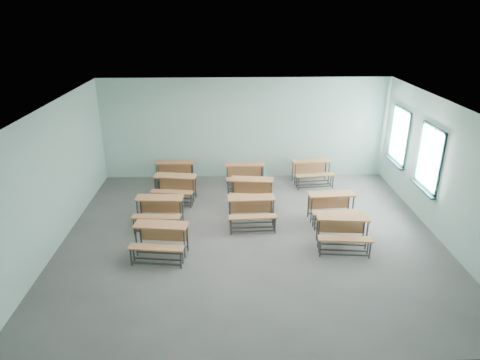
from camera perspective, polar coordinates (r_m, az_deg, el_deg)
The scene contains 11 objects.
room at distance 9.82m, azimuth 2.05°, elevation 0.69°, with size 9.04×8.04×3.24m.
desk_unit_r0c0 at distance 9.65m, azimuth -10.56°, elevation -7.36°, with size 1.27×0.93×0.74m.
desk_unit_r0c2 at distance 10.09m, azimuth 13.55°, elevation -6.26°, with size 1.25×0.90×0.74m.
desk_unit_r1c0 at distance 10.95m, azimuth -10.73°, elevation -3.64°, with size 1.23×0.86×0.74m.
desk_unit_r1c1 at distance 10.77m, azimuth 1.55°, elevation -3.70°, with size 1.21×0.84×0.74m.
desk_unit_r1c2 at distance 11.23m, azimuth 12.16°, elevation -3.09°, with size 1.23×0.86×0.74m.
desk_unit_r2c0 at distance 12.27m, azimuth -8.68°, elevation -0.60°, with size 1.28×0.95×0.74m.
desk_unit_r2c1 at distance 11.88m, azimuth 1.58°, elevation -1.11°, with size 1.27×0.93×0.74m.
desk_unit_r3c0 at distance 13.34m, azimuth -8.76°, elevation 1.31°, with size 1.19×0.80×0.74m.
desk_unit_r3c1 at distance 13.02m, azimuth 0.70°, elevation 1.04°, with size 1.21×0.84×0.74m.
desk_unit_r3c2 at distance 13.49m, azimuth 9.57°, elevation 1.49°, with size 1.26×0.92×0.74m.
Camera 1 is at (-0.54, -9.08, 5.20)m, focal length 32.00 mm.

